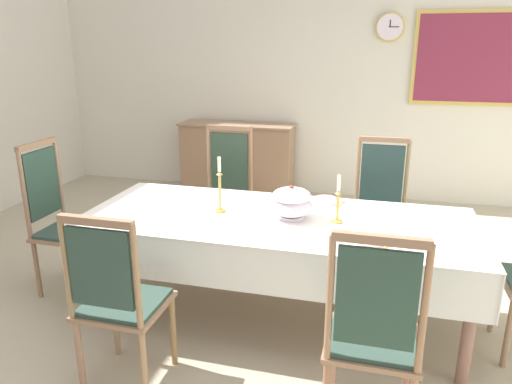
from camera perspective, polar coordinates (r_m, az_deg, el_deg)
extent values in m
cube|color=#B2A990|center=(3.49, 2.34, -14.94)|extent=(7.10, 6.08, 0.04)
cube|color=silver|center=(6.00, 9.23, 15.99)|extent=(7.10, 0.08, 3.47)
cylinder|color=#9A6B58|center=(3.40, -19.09, -9.57)|extent=(0.07, 0.07, 0.71)
cylinder|color=#916859|center=(2.94, 24.17, -14.61)|extent=(0.07, 0.07, 0.71)
cylinder|color=#986654|center=(4.03, -12.76, -4.74)|extent=(0.07, 0.07, 0.71)
cylinder|color=#94764F|center=(3.66, 22.30, -8.01)|extent=(0.07, 0.07, 0.71)
cube|color=#967057|center=(3.18, 2.51, -4.23)|extent=(2.42, 0.90, 0.08)
cube|color=#957054|center=(3.16, 2.52, -3.30)|extent=(2.54, 1.02, 0.03)
cube|color=white|center=(3.15, 2.52, -3.01)|extent=(2.56, 1.04, 0.00)
cube|color=white|center=(2.75, 0.17, -9.46)|extent=(2.56, 0.00, 0.29)
cube|color=white|center=(3.67, 4.20, -2.53)|extent=(2.56, 0.00, 0.29)
cube|color=white|center=(3.67, -17.32, -3.30)|extent=(0.00, 1.04, 0.29)
cube|color=white|center=(3.21, 25.43, -7.21)|extent=(0.00, 1.04, 0.29)
cylinder|color=#97795B|center=(3.11, -16.49, -14.65)|extent=(0.04, 0.04, 0.45)
cylinder|color=#99794A|center=(2.95, -9.90, -16.05)|extent=(0.04, 0.04, 0.45)
cylinder|color=#9C745B|center=(2.87, -20.34, -18.09)|extent=(0.04, 0.04, 0.45)
cylinder|color=#9B7852|center=(2.69, -13.25, -19.96)|extent=(0.04, 0.04, 0.45)
cube|color=#957054|center=(2.77, -15.40, -13.01)|extent=(0.44, 0.42, 0.03)
cube|color=#2F453C|center=(2.76, -15.44, -12.57)|extent=(0.40, 0.38, 0.02)
cylinder|color=#90774E|center=(2.60, -21.75, -8.58)|extent=(0.03, 0.03, 0.55)
cylinder|color=#9B7650|center=(2.41, -14.12, -10.01)|extent=(0.03, 0.03, 0.55)
cube|color=#304A3F|center=(2.49, -18.15, -8.71)|extent=(0.34, 0.02, 0.42)
cube|color=#957054|center=(2.39, -18.70, -3.35)|extent=(0.40, 0.04, 0.04)
cylinder|color=#9C6C57|center=(4.06, -2.08, -6.17)|extent=(0.04, 0.04, 0.45)
cylinder|color=#99694A|center=(4.17, -7.10, -5.60)|extent=(0.04, 0.04, 0.45)
cylinder|color=#957659|center=(4.37, -0.71, -4.37)|extent=(0.04, 0.04, 0.45)
cylinder|color=#8E664E|center=(4.48, -5.41, -3.90)|extent=(0.04, 0.04, 0.45)
cube|color=#957054|center=(4.18, -3.89, -1.94)|extent=(0.44, 0.42, 0.03)
cube|color=#2F453C|center=(4.18, -3.90, -1.62)|extent=(0.40, 0.38, 0.02)
cylinder|color=#9B6A4E|center=(4.20, -0.64, 3.10)|extent=(0.03, 0.03, 0.66)
cylinder|color=#947253|center=(4.32, -5.64, 3.41)|extent=(0.03, 0.03, 0.66)
cube|color=#304536|center=(4.25, -3.18, 3.70)|extent=(0.34, 0.02, 0.50)
cube|color=#957054|center=(4.19, -3.25, 7.67)|extent=(0.40, 0.04, 0.04)
cylinder|color=#946D57|center=(2.75, 9.28, -18.84)|extent=(0.04, 0.04, 0.45)
cylinder|color=#9C695A|center=(2.75, 17.64, -19.43)|extent=(0.04, 0.04, 0.45)
cube|color=#957054|center=(2.46, 13.71, -17.11)|extent=(0.44, 0.42, 0.03)
cube|color=#2F453C|center=(2.45, 13.75, -16.64)|extent=(0.40, 0.38, 0.02)
cylinder|color=#9B7354|center=(2.14, 8.81, -12.55)|extent=(0.03, 0.03, 0.60)
cylinder|color=#9E714E|center=(2.15, 19.50, -13.32)|extent=(0.03, 0.03, 0.60)
cube|color=#2E493B|center=(2.12, 14.22, -12.29)|extent=(0.34, 0.02, 0.46)
cube|color=#957054|center=(2.00, 14.78, -5.54)|extent=(0.40, 0.04, 0.04)
cylinder|color=#8D6750|center=(3.91, 16.93, -7.86)|extent=(0.04, 0.04, 0.45)
cylinder|color=#927858|center=(3.91, 11.32, -7.45)|extent=(0.04, 0.04, 0.45)
cylinder|color=olive|center=(4.24, 16.81, -5.86)|extent=(0.04, 0.04, 0.45)
cylinder|color=#95765C|center=(4.24, 11.66, -5.47)|extent=(0.04, 0.04, 0.45)
cube|color=#957054|center=(3.98, 14.43, -3.46)|extent=(0.44, 0.42, 0.03)
cube|color=#2F453C|center=(3.97, 14.46, -3.13)|extent=(0.40, 0.38, 0.02)
cylinder|color=olive|center=(4.07, 17.55, 1.55)|extent=(0.03, 0.03, 0.63)
cylinder|color=#997351|center=(4.07, 12.07, 1.96)|extent=(0.03, 0.03, 0.63)
cube|color=#2A4342|center=(4.06, 14.85, 2.18)|extent=(0.34, 0.02, 0.48)
cube|color=#957054|center=(4.00, 15.15, 6.08)|extent=(0.40, 0.04, 0.04)
cylinder|color=#8C6851|center=(4.04, -17.36, -7.11)|extent=(0.04, 0.04, 0.45)
cylinder|color=#997752|center=(3.75, -20.42, -9.32)|extent=(0.04, 0.04, 0.45)
cylinder|color=#8A6854|center=(4.23, -21.54, -6.42)|extent=(0.04, 0.04, 0.45)
cylinder|color=#8A6C4E|center=(3.96, -24.74, -8.43)|extent=(0.04, 0.04, 0.45)
cube|color=#957054|center=(3.90, -21.39, -4.58)|extent=(0.42, 0.44, 0.03)
cube|color=#2F453C|center=(3.89, -21.42, -4.24)|extent=(0.38, 0.40, 0.02)
cylinder|color=#9C795D|center=(4.05, -22.50, 1.24)|extent=(0.03, 0.03, 0.66)
cylinder|color=#926E57|center=(3.77, -26.00, -0.35)|extent=(0.03, 0.03, 0.66)
cube|color=#2C473B|center=(3.90, -24.25, 0.94)|extent=(0.02, 0.34, 0.50)
cube|color=#957054|center=(3.83, -24.79, 5.23)|extent=(0.04, 0.40, 0.04)
cylinder|color=#98785A|center=(3.25, 27.97, -14.70)|extent=(0.04, 0.04, 0.45)
cylinder|color=#90765E|center=(3.57, 26.68, -11.56)|extent=(0.04, 0.04, 0.45)
cylinder|color=white|center=(3.13, 4.23, -2.95)|extent=(0.16, 0.16, 0.02)
ellipsoid|color=white|center=(3.11, 4.26, -1.68)|extent=(0.28, 0.28, 0.13)
ellipsoid|color=white|center=(3.08, 4.29, -0.38)|extent=(0.25, 0.25, 0.10)
sphere|color=brown|center=(3.07, 4.31, 0.58)|extent=(0.03, 0.03, 0.03)
cylinder|color=gold|center=(3.25, -4.28, -2.23)|extent=(0.07, 0.07, 0.02)
cylinder|color=gold|center=(3.21, -4.33, 0.02)|extent=(0.02, 0.02, 0.25)
cone|color=gold|center=(3.17, -4.38, 2.29)|extent=(0.04, 0.04, 0.02)
cylinder|color=silver|center=(3.16, -4.41, 3.34)|extent=(0.02, 0.02, 0.10)
cylinder|color=gold|center=(3.09, 9.68, -3.44)|extent=(0.07, 0.07, 0.02)
cylinder|color=gold|center=(3.06, 9.77, -1.72)|extent=(0.02, 0.02, 0.18)
cone|color=gold|center=(3.03, 9.86, 0.01)|extent=(0.04, 0.04, 0.02)
cylinder|color=silver|center=(3.02, 9.92, 1.09)|extent=(0.02, 0.02, 0.10)
cylinder|color=white|center=(3.45, 8.34, -1.01)|extent=(0.16, 0.16, 0.04)
cylinder|color=white|center=(3.45, 8.34, -0.92)|extent=(0.13, 0.13, 0.03)
torus|color=brown|center=(3.44, 8.35, -0.75)|extent=(0.16, 0.16, 0.01)
cylinder|color=white|center=(2.76, 13.21, -6.08)|extent=(0.14, 0.14, 0.03)
cylinder|color=white|center=(2.75, 13.22, -5.98)|extent=(0.12, 0.12, 0.02)
torus|color=brown|center=(2.75, 13.23, -5.81)|extent=(0.14, 0.14, 0.01)
cube|color=gold|center=(3.41, 10.05, -1.57)|extent=(0.03, 0.14, 0.00)
ellipsoid|color=gold|center=(3.49, 10.37, -1.13)|extent=(0.03, 0.05, 0.01)
cube|color=gold|center=(2.73, 15.11, -6.75)|extent=(0.04, 0.14, 0.00)
ellipsoid|color=gold|center=(2.81, 15.53, -6.08)|extent=(0.03, 0.05, 0.01)
cube|color=#957054|center=(6.07, -2.22, 3.88)|extent=(1.40, 0.44, 0.88)
cube|color=#96765A|center=(5.98, -2.27, 8.09)|extent=(1.44, 0.48, 0.02)
cube|color=#9D734D|center=(6.19, 1.50, 4.15)|extent=(0.59, 0.01, 0.70)
cube|color=#A0654C|center=(6.39, -4.64, 4.50)|extent=(0.59, 0.01, 0.70)
cylinder|color=#D1B251|center=(5.90, 15.76, 18.49)|extent=(0.32, 0.05, 0.32)
cylinder|color=white|center=(5.87, 15.76, 18.50)|extent=(0.29, 0.01, 0.29)
cube|color=black|center=(5.87, 15.79, 18.85)|extent=(0.01, 0.00, 0.08)
cube|color=black|center=(5.87, 16.20, 18.47)|extent=(0.11, 0.00, 0.01)
cube|color=#D1B251|center=(5.98, 24.71, 14.33)|extent=(1.31, 0.04, 1.03)
cube|color=maroon|center=(5.96, 24.74, 14.32)|extent=(1.23, 0.01, 0.95)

